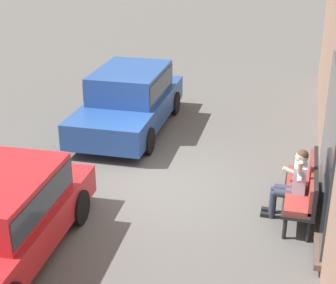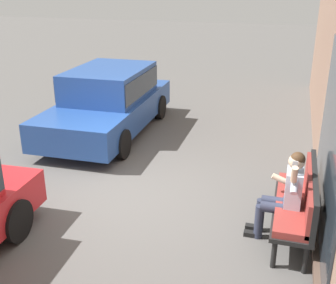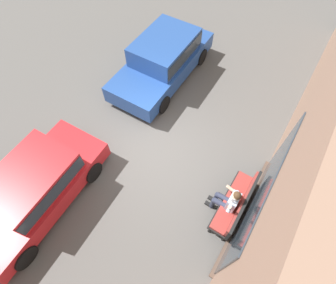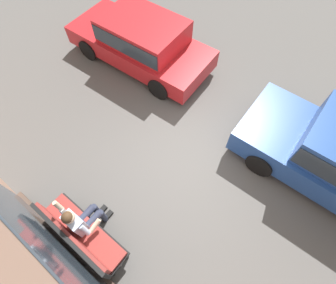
% 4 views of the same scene
% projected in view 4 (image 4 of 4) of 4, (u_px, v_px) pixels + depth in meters
% --- Properties ---
extents(ground_plane, '(60.00, 60.00, 0.00)m').
position_uv_depth(ground_plane, '(190.00, 155.00, 6.30)').
color(ground_plane, '#565451').
extents(building_facade, '(18.00, 0.51, 4.90)m').
position_uv_depth(building_facade, '(24.00, 269.00, 2.86)').
color(building_facade, '#93705B').
rests_on(building_facade, ground_plane).
extents(bench, '(1.84, 0.55, 1.02)m').
position_uv_depth(bench, '(79.00, 235.00, 4.81)').
color(bench, black).
rests_on(bench, ground_plane).
extents(person_on_phone, '(0.73, 0.74, 1.35)m').
position_uv_depth(person_on_phone, '(82.00, 220.00, 4.82)').
color(person_on_phone, '#2D3347').
rests_on(person_on_phone, ground_plane).
extents(parked_car_mid, '(4.24, 1.99, 1.39)m').
position_uv_depth(parked_car_mid, '(141.00, 40.00, 7.25)').
color(parked_car_mid, red).
rests_on(parked_car_mid, ground_plane).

